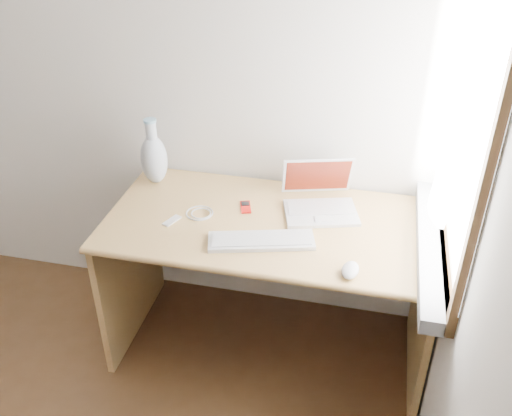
% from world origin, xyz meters
% --- Properties ---
extents(back_wall, '(3.50, 0.04, 2.60)m').
position_xyz_m(back_wall, '(0.00, 1.75, 1.30)').
color(back_wall, white).
rests_on(back_wall, floor).
extents(window, '(0.11, 0.99, 1.10)m').
position_xyz_m(window, '(1.72, 1.30, 1.28)').
color(window, white).
rests_on(window, right_wall).
extents(desk, '(1.42, 0.71, 0.75)m').
position_xyz_m(desk, '(1.03, 1.46, 0.53)').
color(desk, tan).
rests_on(desk, floor).
extents(laptop, '(0.36, 0.34, 0.21)m').
position_xyz_m(laptop, '(1.23, 1.53, 0.80)').
color(laptop, silver).
rests_on(laptop, desk).
extents(external_keyboard, '(0.45, 0.24, 0.02)m').
position_xyz_m(external_keyboard, '(1.03, 1.22, 0.76)').
color(external_keyboard, silver).
rests_on(external_keyboard, desk).
extents(mouse, '(0.08, 0.11, 0.04)m').
position_xyz_m(mouse, '(1.40, 1.10, 0.77)').
color(mouse, silver).
rests_on(mouse, desk).
extents(ipod, '(0.07, 0.11, 0.01)m').
position_xyz_m(ipod, '(0.90, 1.46, 0.75)').
color(ipod, red).
rests_on(ipod, desk).
extents(cable_coil, '(0.14, 0.14, 0.01)m').
position_xyz_m(cable_coil, '(0.71, 1.37, 0.75)').
color(cable_coil, silver).
rests_on(cable_coil, desk).
extents(remote, '(0.07, 0.10, 0.01)m').
position_xyz_m(remote, '(0.62, 1.29, 0.75)').
color(remote, silver).
rests_on(remote, desk).
extents(vase, '(0.13, 0.13, 0.32)m').
position_xyz_m(vase, '(0.43, 1.59, 0.88)').
color(vase, silver).
rests_on(vase, desk).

